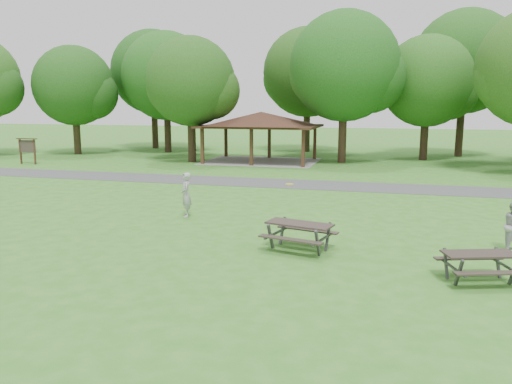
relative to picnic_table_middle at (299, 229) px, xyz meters
name	(u,v)px	position (x,y,z in m)	size (l,w,h in m)	color
ground	(185,259)	(-2.95, -1.76, -0.63)	(160.00, 160.00, 0.00)	#317020
asphalt_path	(286,184)	(-2.95, 12.24, -0.62)	(120.00, 3.20, 0.02)	#414144
pavilion	(261,121)	(-6.95, 22.24, 2.43)	(8.60, 7.01, 3.76)	#372414
notice_board	(27,146)	(-22.95, 16.24, 0.68)	(1.60, 0.30, 1.88)	#331D12
tree_row_b	(75,88)	(-23.87, 23.76, 5.03)	(7.14, 6.80, 9.28)	black
tree_row_c	(167,79)	(-16.86, 27.26, 5.91)	(8.19, 7.80, 10.67)	black
tree_row_d	(192,84)	(-11.87, 20.76, 5.14)	(6.93, 6.60, 9.27)	black
tree_row_e	(346,70)	(-0.85, 23.26, 6.15)	(8.40, 8.00, 11.02)	#301F15
tree_row_f	(428,84)	(5.13, 26.76, 5.21)	(7.35, 7.00, 9.55)	black
tree_deep_a	(154,74)	(-19.85, 30.76, 6.50)	(8.40, 8.00, 11.38)	black
tree_deep_b	(309,75)	(-4.85, 31.26, 6.25)	(8.40, 8.00, 11.13)	black
tree_deep_c	(466,65)	(8.15, 30.26, 6.81)	(8.82, 8.40, 11.90)	#321F16
picnic_table_middle	(299,229)	(0.00, 0.00, 0.00)	(2.29, 2.01, 0.86)	#2D2420
picnic_table_far	(480,260)	(4.78, -1.55, -0.07)	(2.10, 1.88, 0.76)	black
frisbee_in_flight	(289,184)	(-0.85, 2.67, 0.93)	(0.33, 0.33, 0.02)	gold
frisbee_thrower	(186,195)	(-5.06, 3.31, 0.23)	(0.63, 0.41, 1.73)	#A2A2A4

